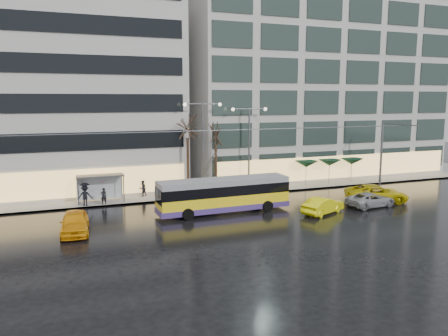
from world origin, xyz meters
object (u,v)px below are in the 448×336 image
trolleybus (224,196)px  street_lamp_near (203,135)px  taxi_a (75,222)px  bus_shelter (96,182)px

trolleybus → street_lamp_near: (0.51, 7.29, 4.57)m
street_lamp_near → taxi_a: size_ratio=1.91×
trolleybus → taxi_a: size_ratio=2.41×
trolleybus → bus_shelter: (-9.87, 7.17, 0.54)m
trolleybus → bus_shelter: size_ratio=2.72×
trolleybus → street_lamp_near: street_lamp_near is taller
street_lamp_near → bus_shelter: bearing=-179.4°
trolleybus → bus_shelter: 12.22m
street_lamp_near → taxi_a: 16.33m
bus_shelter → taxi_a: (-2.19, -8.92, -1.15)m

